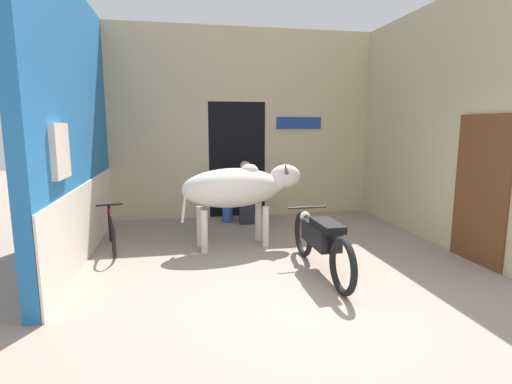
{
  "coord_description": "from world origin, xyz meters",
  "views": [
    {
      "loc": [
        -1.4,
        -4.0,
        1.94
      ],
      "look_at": [
        -0.22,
        1.98,
        0.92
      ],
      "focal_mm": 28.0,
      "sensor_mm": 36.0,
      "label": 1
    }
  ],
  "objects_px": {
    "cow": "(239,188)",
    "bicycle": "(111,228)",
    "motorcycle_near": "(321,240)",
    "shopkeeper_seated": "(246,190)",
    "plastic_stool": "(228,209)"
  },
  "relations": [
    {
      "from": "cow",
      "to": "plastic_stool",
      "type": "distance_m",
      "value": 1.82
    },
    {
      "from": "bicycle",
      "to": "shopkeeper_seated",
      "type": "height_order",
      "value": "shopkeeper_seated"
    },
    {
      "from": "plastic_stool",
      "to": "motorcycle_near",
      "type": "bearing_deg",
      "value": -74.53
    },
    {
      "from": "motorcycle_near",
      "to": "bicycle",
      "type": "relative_size",
      "value": 1.34
    },
    {
      "from": "plastic_stool",
      "to": "cow",
      "type": "bearing_deg",
      "value": -90.57
    },
    {
      "from": "bicycle",
      "to": "shopkeeper_seated",
      "type": "distance_m",
      "value": 2.74
    },
    {
      "from": "motorcycle_near",
      "to": "bicycle",
      "type": "height_order",
      "value": "motorcycle_near"
    },
    {
      "from": "cow",
      "to": "bicycle",
      "type": "xyz_separation_m",
      "value": [
        -2.01,
        0.22,
        -0.63
      ]
    },
    {
      "from": "cow",
      "to": "shopkeeper_seated",
      "type": "distance_m",
      "value": 1.6
    },
    {
      "from": "cow",
      "to": "bicycle",
      "type": "relative_size",
      "value": 1.29
    },
    {
      "from": "cow",
      "to": "bicycle",
      "type": "distance_m",
      "value": 2.12
    },
    {
      "from": "motorcycle_near",
      "to": "shopkeeper_seated",
      "type": "height_order",
      "value": "shopkeeper_seated"
    },
    {
      "from": "motorcycle_near",
      "to": "bicycle",
      "type": "bearing_deg",
      "value": 150.46
    },
    {
      "from": "cow",
      "to": "motorcycle_near",
      "type": "relative_size",
      "value": 0.96
    },
    {
      "from": "motorcycle_near",
      "to": "plastic_stool",
      "type": "bearing_deg",
      "value": 105.47
    }
  ]
}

